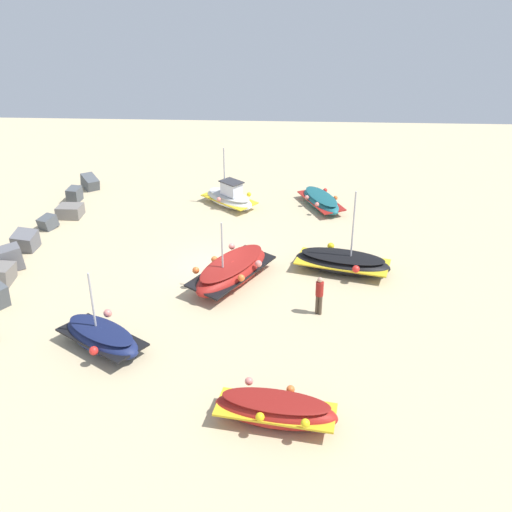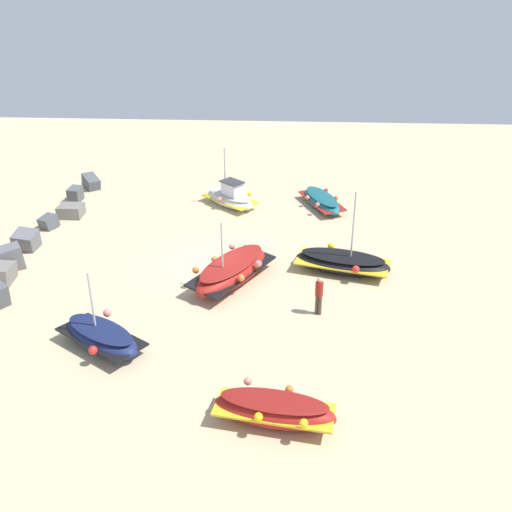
% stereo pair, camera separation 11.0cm
% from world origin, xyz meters
% --- Properties ---
extents(ground_plane, '(53.16, 53.16, 0.00)m').
position_xyz_m(ground_plane, '(0.00, 0.00, 0.00)').
color(ground_plane, '#C6B289').
extents(fishing_boat_0, '(2.13, 4.09, 1.02)m').
position_xyz_m(fishing_boat_0, '(-9.97, -3.03, 0.51)').
color(fishing_boat_0, maroon).
rests_on(fishing_boat_0, ground_plane).
extents(fishing_boat_1, '(3.39, 3.57, 3.40)m').
position_xyz_m(fishing_boat_1, '(7.68, 0.02, 0.51)').
color(fishing_boat_1, white).
rests_on(fishing_boat_1, ground_plane).
extents(fishing_boat_2, '(5.00, 3.95, 3.24)m').
position_xyz_m(fishing_boat_2, '(-1.20, -0.89, 0.59)').
color(fishing_boat_2, maroon).
rests_on(fishing_boat_2, ground_plane).
extents(fishing_boat_3, '(4.03, 2.74, 0.82)m').
position_xyz_m(fishing_boat_3, '(7.71, -5.25, 0.40)').
color(fishing_boat_3, '#1E6670').
rests_on(fishing_boat_3, ground_plane).
extents(fishing_boat_4, '(3.29, 3.86, 3.17)m').
position_xyz_m(fishing_boat_4, '(-6.36, 3.52, 0.49)').
color(fishing_boat_4, navy).
rests_on(fishing_boat_4, ground_plane).
extents(fishing_boat_5, '(2.93, 4.73, 4.00)m').
position_xyz_m(fishing_boat_5, '(0.18, -5.90, 0.44)').
color(fishing_boat_5, black).
rests_on(fishing_boat_5, ground_plane).
extents(person_walking, '(0.32, 0.32, 1.70)m').
position_xyz_m(person_walking, '(-3.58, -4.65, 0.98)').
color(person_walking, brown).
rests_on(person_walking, ground_plane).
extents(breakwater_rocks, '(20.40, 2.76, 1.26)m').
position_xyz_m(breakwater_rocks, '(0.07, 9.04, 0.43)').
color(breakwater_rocks, '#4C5156').
rests_on(breakwater_rocks, ground_plane).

